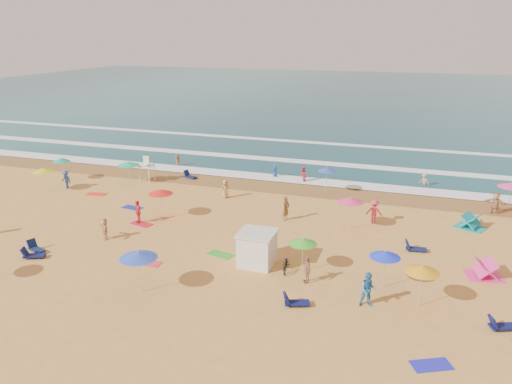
% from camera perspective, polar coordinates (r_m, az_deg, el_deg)
% --- Properties ---
extents(ground, '(220.00, 220.00, 0.00)m').
position_cam_1_polar(ground, '(35.30, -5.52, -4.91)').
color(ground, gold).
rests_on(ground, ground).
extents(ocean, '(220.00, 140.00, 0.18)m').
position_cam_1_polar(ocean, '(115.25, 11.86, 10.72)').
color(ocean, '#0C4756').
rests_on(ocean, ground).
extents(wet_sand, '(220.00, 220.00, 0.00)m').
position_cam_1_polar(wet_sand, '(46.30, 0.72, 0.77)').
color(wet_sand, olive).
rests_on(wet_sand, ground).
extents(surf_foam, '(200.00, 18.70, 0.05)m').
position_cam_1_polar(surf_foam, '(54.42, 3.57, 3.46)').
color(surf_foam, white).
rests_on(surf_foam, ground).
extents(cabana, '(2.00, 2.00, 2.00)m').
position_cam_1_polar(cabana, '(30.53, 0.13, -6.55)').
color(cabana, silver).
rests_on(cabana, ground).
extents(cabana_roof, '(2.20, 2.20, 0.12)m').
position_cam_1_polar(cabana_roof, '(30.10, 0.13, -4.72)').
color(cabana_roof, silver).
rests_on(cabana_roof, cabana).
extents(bicycle, '(0.81, 1.71, 0.86)m').
position_cam_1_polar(bicycle, '(30.02, 3.42, -8.23)').
color(bicycle, black).
rests_on(bicycle, ground).
extents(lifeguard_stand, '(1.20, 1.20, 2.10)m').
position_cam_1_polar(lifeguard_stand, '(48.32, -12.36, 2.38)').
color(lifeguard_stand, white).
rests_on(lifeguard_stand, ground).
extents(beach_umbrellas, '(53.75, 27.95, 0.80)m').
position_cam_1_polar(beach_umbrellas, '(34.82, -5.32, -1.51)').
color(beach_umbrellas, red).
rests_on(beach_umbrellas, ground).
extents(loungers, '(40.45, 25.51, 0.34)m').
position_cam_1_polar(loungers, '(32.00, -2.83, -7.01)').
color(loungers, '#101650').
rests_on(loungers, ground).
extents(towels, '(44.92, 20.78, 0.03)m').
position_cam_1_polar(towels, '(32.35, -6.26, -7.12)').
color(towels, red).
rests_on(towels, ground).
extents(popup_tents, '(2.62, 10.09, 1.20)m').
position_cam_1_polar(popup_tents, '(35.74, 23.96, -5.12)').
color(popup_tents, '#EE3493').
rests_on(popup_tents, ground).
extents(beachgoers, '(45.95, 25.10, 2.14)m').
position_cam_1_polar(beachgoers, '(38.71, -1.71, -1.47)').
color(beachgoers, tan).
rests_on(beachgoers, ground).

